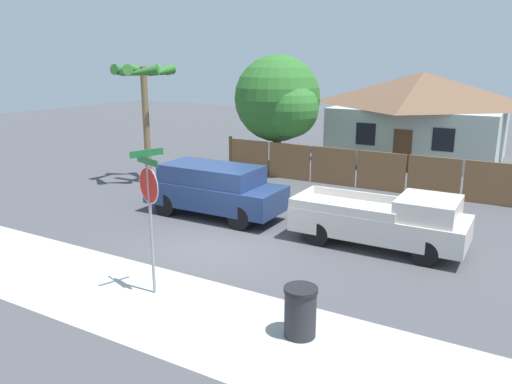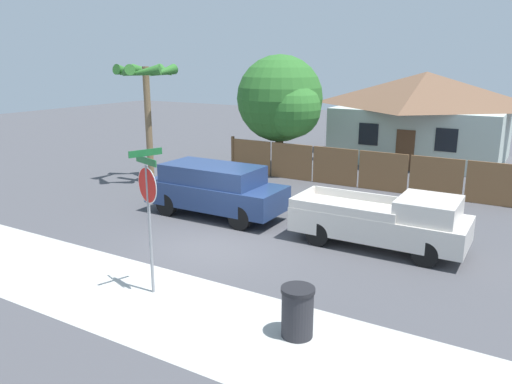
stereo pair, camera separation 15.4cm
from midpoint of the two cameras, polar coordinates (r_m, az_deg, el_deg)
ground_plane at (r=14.79m, az=-5.32°, el=-6.14°), size 80.00×80.00×0.00m
sidewalk_strip at (r=12.28m, az=-15.22°, el=-11.15°), size 36.00×3.20×0.01m
wooden_fence at (r=21.62m, az=11.18°, el=2.63°), size 12.82×0.12×1.72m
house at (r=28.78m, az=18.11°, el=8.44°), size 9.01×7.49×4.69m
oak_tree at (r=24.04m, az=2.58°, el=10.37°), size 4.31×4.10×5.56m
palm_tree at (r=22.07m, az=-12.89°, el=12.17°), size 2.54×2.74×5.13m
red_suv at (r=17.29m, az=-5.09°, el=0.41°), size 4.89×1.93×1.80m
orange_pickup at (r=14.85m, az=14.33°, el=-3.18°), size 4.95×1.94×1.63m
stop_sign at (r=11.37m, az=-12.47°, el=-0.59°), size 0.85×0.77×3.40m
trash_bin at (r=10.06m, az=4.63°, el=-13.46°), size 0.67×0.67×1.03m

